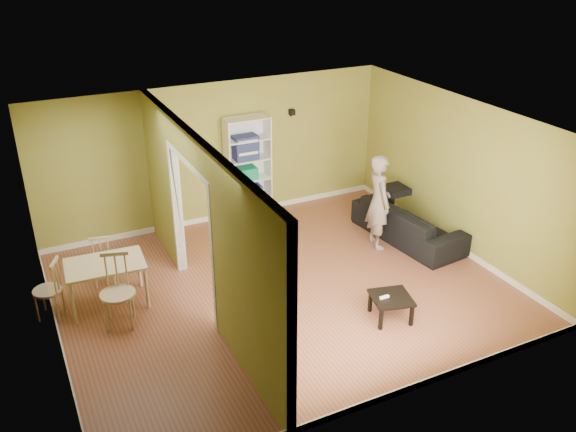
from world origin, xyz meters
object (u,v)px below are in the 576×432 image
object	(u,v)px
sofa	(409,218)
dining_table	(105,268)
coffee_table	(391,300)
bookshelf	(247,168)
chair_left	(47,289)
chair_far	(103,258)
chair_near	(117,292)
person	(379,194)

from	to	relation	value
sofa	dining_table	world-z (taller)	sofa
coffee_table	bookshelf	bearing A→B (deg)	97.19
chair_left	chair_far	distance (m)	1.05
bookshelf	chair_near	xyz separation A→B (m)	(-2.94, -2.46, -0.46)
chair_left	chair_far	size ratio (longest dim) A/B	1.03
sofa	bookshelf	xyz separation A→B (m)	(-2.17, 2.10, 0.56)
bookshelf	coffee_table	xyz separation A→B (m)	(0.50, -3.99, -0.67)
sofa	bookshelf	bearing A→B (deg)	39.94
person	coffee_table	bearing A→B (deg)	162.39
sofa	chair_near	bearing A→B (deg)	88.04
bookshelf	chair_far	xyz separation A→B (m)	(-2.92, -1.23, -0.55)
bookshelf	coffee_table	world-z (taller)	bookshelf
coffee_table	dining_table	size ratio (longest dim) A/B	0.49
chair_near	chair_far	world-z (taller)	chair_near
person	dining_table	distance (m)	4.55
bookshelf	dining_table	size ratio (longest dim) A/B	1.78
dining_table	chair_near	xyz separation A→B (m)	(0.04, -0.59, -0.08)
person	dining_table	bearing A→B (deg)	98.48
coffee_table	chair_left	size ratio (longest dim) A/B	0.60
bookshelf	dining_table	distance (m)	3.54
sofa	dining_table	bearing A→B (deg)	81.51
bookshelf	dining_table	bearing A→B (deg)	-147.82
chair_left	bookshelf	bearing A→B (deg)	138.95
chair_left	dining_table	bearing A→B (deg)	109.29
person	coffee_table	distance (m)	2.30
chair_far	person	bearing A→B (deg)	-179.80
coffee_table	chair_far	xyz separation A→B (m)	(-3.42, 2.76, 0.13)
sofa	chair_far	world-z (taller)	chair_far
sofa	coffee_table	xyz separation A→B (m)	(-1.67, -1.89, -0.11)
chair_near	chair_far	distance (m)	1.24
sofa	coffee_table	bearing A→B (deg)	132.54
coffee_table	person	bearing A→B (deg)	61.66
bookshelf	coffee_table	bearing A→B (deg)	-82.81
sofa	dining_table	distance (m)	5.16
sofa	bookshelf	world-z (taller)	bookshelf
bookshelf	person	bearing A→B (deg)	-53.02
bookshelf	dining_table	world-z (taller)	bookshelf
chair_left	chair_near	size ratio (longest dim) A/B	0.85
coffee_table	chair_left	bearing A→B (deg)	153.19
chair_near	chair_far	bearing A→B (deg)	105.21
chair_left	chair_near	world-z (taller)	chair_near
chair_far	sofa	bearing A→B (deg)	-179.05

